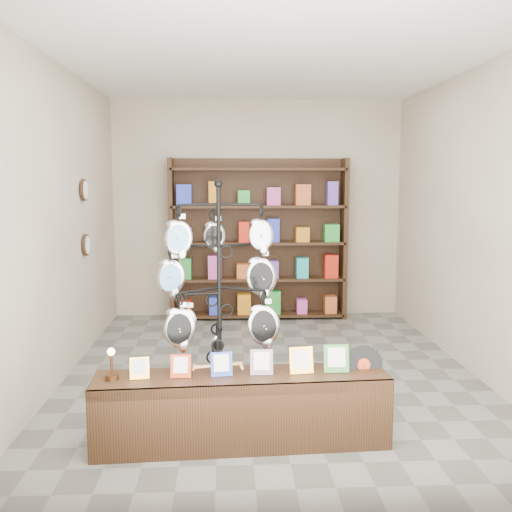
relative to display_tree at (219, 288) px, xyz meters
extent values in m
plane|color=slate|center=(0.48, 1.29, -1.10)|extent=(5.00, 5.00, 0.00)
plane|color=#BDB398|center=(0.48, 3.79, 0.40)|extent=(4.00, 0.00, 4.00)
plane|color=#BDB398|center=(0.48, -1.21, 0.40)|extent=(4.00, 0.00, 4.00)
plane|color=#BDB398|center=(-1.52, 1.29, 0.40)|extent=(0.00, 5.00, 5.00)
plane|color=#BDB398|center=(2.48, 1.29, 0.40)|extent=(0.00, 5.00, 5.00)
plane|color=white|center=(0.48, 1.29, 1.90)|extent=(5.00, 5.00, 0.00)
cylinder|color=black|center=(0.00, 0.00, -1.09)|extent=(0.44, 0.44, 0.03)
cylinder|color=black|center=(0.00, 0.00, -0.17)|extent=(0.04, 0.04, 1.86)
sphere|color=black|center=(0.00, 0.00, 0.78)|extent=(0.06, 0.06, 0.06)
ellipsoid|color=silver|center=(-0.03, 0.19, -0.52)|extent=(0.10, 0.05, 0.20)
cube|color=tan|center=(-0.01, -0.27, -0.51)|extent=(0.35, 0.10, 0.04)
cube|color=black|center=(0.16, -0.27, -0.84)|extent=(2.13, 0.55, 0.52)
cube|color=gold|center=(-0.56, -0.31, -0.51)|extent=(0.14, 0.06, 0.15)
cube|color=#BD320F|center=(-0.27, -0.29, -0.50)|extent=(0.15, 0.06, 0.16)
cube|color=#263FA5|center=(0.02, -0.28, -0.50)|extent=(0.16, 0.06, 0.17)
cube|color=#E54C33|center=(0.30, -0.26, -0.49)|extent=(0.17, 0.06, 0.18)
cube|color=gold|center=(0.59, -0.25, -0.49)|extent=(0.18, 0.07, 0.19)
cube|color=#337233|center=(0.85, -0.23, -0.48)|extent=(0.19, 0.07, 0.20)
cylinder|color=black|center=(1.07, -0.17, -0.56)|extent=(0.29, 0.08, 0.28)
cylinder|color=#BD320F|center=(1.07, -0.17, -0.56)|extent=(0.10, 0.03, 0.10)
cylinder|color=#4B2A15|center=(-0.75, -0.32, -0.57)|extent=(0.10, 0.10, 0.04)
cylinder|color=#4B2A15|center=(-0.75, -0.32, -0.48)|extent=(0.02, 0.02, 0.13)
sphere|color=#FFBF59|center=(-0.75, -0.32, -0.38)|extent=(0.05, 0.05, 0.05)
cube|color=black|center=(0.48, 3.73, 0.00)|extent=(2.40, 0.04, 2.20)
cube|color=black|center=(-0.70, 3.57, 0.00)|extent=(0.06, 0.36, 2.20)
cube|color=black|center=(1.66, 3.57, 0.00)|extent=(0.06, 0.36, 2.20)
cube|color=black|center=(0.48, 3.57, -1.05)|extent=(2.36, 0.36, 0.04)
cube|color=black|center=(0.48, 3.57, -0.55)|extent=(2.36, 0.36, 0.03)
cube|color=black|center=(0.48, 3.57, -0.05)|extent=(2.36, 0.36, 0.04)
cube|color=black|center=(0.48, 3.57, 0.45)|extent=(2.36, 0.36, 0.04)
cube|color=black|center=(0.48, 3.57, 0.95)|extent=(2.36, 0.36, 0.04)
cylinder|color=black|center=(-1.49, 2.09, 0.70)|extent=(0.03, 0.24, 0.24)
cylinder|color=black|center=(-1.49, 2.09, 0.10)|extent=(0.03, 0.24, 0.24)
camera|label=1|loc=(0.07, -4.20, 0.80)|focal=40.00mm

